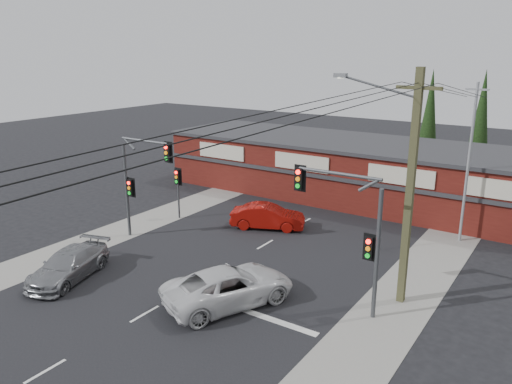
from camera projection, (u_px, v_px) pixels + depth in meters
The scene contains 18 objects.
ground at pixel (207, 278), 24.05m from camera, with size 120.00×120.00×0.00m, color black.
road_strip at pixel (263, 246), 28.05m from camera, with size 14.00×70.00×0.01m, color black.
verge_left at pixel (154, 218), 32.59m from camera, with size 3.00×70.00×0.02m, color gray.
verge_right at pixel (414, 284), 23.50m from camera, with size 3.00×70.00×0.02m, color gray.
stop_line at pixel (249, 312), 20.98m from camera, with size 6.50×0.35×0.01m, color silver.
white_suv at pixel (229, 286), 21.50m from camera, with size 2.67×5.79×1.61m, color silver.
silver_suv at pixel (68, 265), 23.85m from camera, with size 1.96×4.83×1.40m, color gray.
red_sedan at pixel (268, 216), 30.69m from camera, with size 1.57×4.51×1.49m, color #920E08.
lane_dashes at pixel (286, 232), 30.07m from camera, with size 0.12×52.67×0.01m.
shop_building at pixel (339, 167), 37.57m from camera, with size 27.30×8.40×4.22m.
conifer_near at pixel (429, 117), 39.86m from camera, with size 1.80×1.80×9.25m.
conifer_far at pixel (481, 117), 39.58m from camera, with size 1.80×1.80×9.25m.
traffic_mast_left at pixel (139, 174), 28.02m from camera, with size 3.77×0.27×5.97m.
traffic_mast_right at pixel (352, 222), 20.10m from camera, with size 3.96×0.27×5.97m.
pedestal_signal at pixel (178, 183), 32.05m from camera, with size 0.55×0.27×3.38m.
utility_pole at pixel (407, 182), 20.49m from camera, with size 4.38×0.59×10.00m.
steel_pole at pixel (469, 161), 27.54m from camera, with size 1.20×0.16×9.00m.
power_lines at pixel (365, 104), 15.07m from camera, with size 2.01×29.00×1.22m.
Camera 1 is at (14.21, -16.94, 10.62)m, focal length 35.00 mm.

